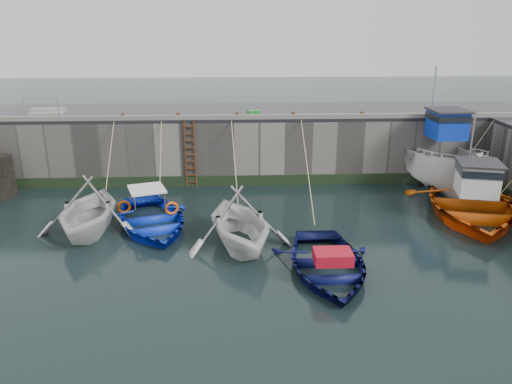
{
  "coord_description": "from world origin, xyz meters",
  "views": [
    {
      "loc": [
        0.03,
        -12.63,
        7.35
      ],
      "look_at": [
        0.85,
        5.45,
        1.2
      ],
      "focal_mm": 35.0,
      "sensor_mm": 36.0,
      "label": 1
    }
  ],
  "objects_px": {
    "boat_near_white": "(90,231)",
    "boat_near_blacktrim": "(239,245)",
    "boat_near_blue": "(151,226)",
    "bollard_d": "(293,115)",
    "bollard_b": "(178,116)",
    "bollard_e": "(362,115)",
    "boat_near_navy": "(327,271)",
    "boat_far_orange": "(470,204)",
    "bollard_c": "(237,116)",
    "bollard_a": "(123,117)",
    "ladder": "(190,154)",
    "boat_far_white": "(437,162)",
    "fish_crate": "(253,113)"
  },
  "relations": [
    {
      "from": "boat_near_white",
      "to": "boat_near_blacktrim",
      "type": "xyz_separation_m",
      "value": [
        5.52,
        -1.47,
        0.0
      ]
    },
    {
      "from": "boat_near_blue",
      "to": "bollard_d",
      "type": "xyz_separation_m",
      "value": [
        5.96,
        5.15,
        3.3
      ]
    },
    {
      "from": "bollard_b",
      "to": "bollard_e",
      "type": "bearing_deg",
      "value": 0.0
    },
    {
      "from": "bollard_b",
      "to": "bollard_d",
      "type": "height_order",
      "value": "same"
    },
    {
      "from": "boat_near_navy",
      "to": "bollard_e",
      "type": "xyz_separation_m",
      "value": [
        3.13,
        9.04,
        3.3
      ]
    },
    {
      "from": "boat_far_orange",
      "to": "bollard_c",
      "type": "xyz_separation_m",
      "value": [
        -9.29,
        4.47,
        2.84
      ]
    },
    {
      "from": "bollard_d",
      "to": "bollard_a",
      "type": "bearing_deg",
      "value": 180.0
    },
    {
      "from": "boat_near_navy",
      "to": "bollard_e",
      "type": "bearing_deg",
      "value": 71.15
    },
    {
      "from": "bollard_a",
      "to": "bollard_b",
      "type": "relative_size",
      "value": 1.0
    },
    {
      "from": "boat_far_orange",
      "to": "bollard_a",
      "type": "distance_m",
      "value": 15.43
    },
    {
      "from": "boat_near_blue",
      "to": "bollard_b",
      "type": "relative_size",
      "value": 18.32
    },
    {
      "from": "bollard_a",
      "to": "boat_near_navy",
      "type": "bearing_deg",
      "value": -48.97
    },
    {
      "from": "boat_near_white",
      "to": "bollard_b",
      "type": "xyz_separation_m",
      "value": [
        2.86,
        5.55,
        3.3
      ]
    },
    {
      "from": "ladder",
      "to": "bollard_e",
      "type": "distance_m",
      "value": 8.19
    },
    {
      "from": "boat_far_white",
      "to": "bollard_e",
      "type": "distance_m",
      "value": 4.17
    },
    {
      "from": "bollard_c",
      "to": "boat_far_white",
      "type": "bearing_deg",
      "value": -4.82
    },
    {
      "from": "ladder",
      "to": "boat_near_navy",
      "type": "xyz_separation_m",
      "value": [
        4.87,
        -8.71,
        -1.59
      ]
    },
    {
      "from": "bollard_b",
      "to": "bollard_c",
      "type": "height_order",
      "value": "same"
    },
    {
      "from": "boat_near_blacktrim",
      "to": "bollard_a",
      "type": "height_order",
      "value": "bollard_a"
    },
    {
      "from": "bollard_e",
      "to": "boat_far_white",
      "type": "bearing_deg",
      "value": -12.62
    },
    {
      "from": "bollard_a",
      "to": "bollard_e",
      "type": "xyz_separation_m",
      "value": [
        11.0,
        0.0,
        0.0
      ]
    },
    {
      "from": "boat_far_white",
      "to": "fish_crate",
      "type": "distance_m",
      "value": 8.9
    },
    {
      "from": "boat_far_orange",
      "to": "bollard_e",
      "type": "xyz_separation_m",
      "value": [
        -3.49,
        4.47,
        2.84
      ]
    },
    {
      "from": "boat_far_orange",
      "to": "fish_crate",
      "type": "height_order",
      "value": "boat_far_orange"
    },
    {
      "from": "boat_far_white",
      "to": "bollard_a",
      "type": "bearing_deg",
      "value": 175.49
    },
    {
      "from": "bollard_c",
      "to": "bollard_e",
      "type": "relative_size",
      "value": 1.0
    },
    {
      "from": "boat_near_blue",
      "to": "boat_far_white",
      "type": "xyz_separation_m",
      "value": [
        12.66,
        4.37,
        1.18
      ]
    },
    {
      "from": "bollard_d",
      "to": "bollard_e",
      "type": "xyz_separation_m",
      "value": [
        3.2,
        0.0,
        0.0
      ]
    },
    {
      "from": "ladder",
      "to": "bollard_a",
      "type": "bearing_deg",
      "value": 173.62
    },
    {
      "from": "ladder",
      "to": "boat_far_white",
      "type": "relative_size",
      "value": 0.44
    },
    {
      "from": "boat_near_white",
      "to": "boat_far_orange",
      "type": "height_order",
      "value": "boat_far_orange"
    },
    {
      "from": "boat_far_white",
      "to": "bollard_c",
      "type": "xyz_separation_m",
      "value": [
        -9.3,
        0.78,
        2.12
      ]
    },
    {
      "from": "boat_near_white",
      "to": "boat_far_orange",
      "type": "distance_m",
      "value": 14.89
    },
    {
      "from": "boat_near_blacktrim",
      "to": "bollard_e",
      "type": "xyz_separation_m",
      "value": [
        5.83,
        7.02,
        3.3
      ]
    },
    {
      "from": "bollard_c",
      "to": "bollard_d",
      "type": "height_order",
      "value": "same"
    },
    {
      "from": "bollard_c",
      "to": "bollard_a",
      "type": "bearing_deg",
      "value": 180.0
    },
    {
      "from": "ladder",
      "to": "boat_near_blacktrim",
      "type": "xyz_separation_m",
      "value": [
        2.17,
        -6.69,
        -1.59
      ]
    },
    {
      "from": "bollard_e",
      "to": "bollard_d",
      "type": "bearing_deg",
      "value": 180.0
    },
    {
      "from": "boat_far_orange",
      "to": "bollard_a",
      "type": "relative_size",
      "value": 28.1
    },
    {
      "from": "ladder",
      "to": "boat_near_blue",
      "type": "bearing_deg",
      "value": -103.49
    },
    {
      "from": "boat_far_orange",
      "to": "bollard_e",
      "type": "bearing_deg",
      "value": 142.11
    },
    {
      "from": "boat_far_orange",
      "to": "fish_crate",
      "type": "xyz_separation_m",
      "value": [
        -8.52,
        5.08,
        2.84
      ]
    },
    {
      "from": "bollard_a",
      "to": "boat_far_orange",
      "type": "bearing_deg",
      "value": -17.16
    },
    {
      "from": "ladder",
      "to": "boat_near_white",
      "type": "relative_size",
      "value": 0.71
    },
    {
      "from": "boat_far_orange",
      "to": "bollard_e",
      "type": "height_order",
      "value": "boat_far_orange"
    },
    {
      "from": "boat_near_blacktrim",
      "to": "bollard_e",
      "type": "bearing_deg",
      "value": 35.68
    },
    {
      "from": "boat_near_navy",
      "to": "bollard_e",
      "type": "relative_size",
      "value": 17.44
    },
    {
      "from": "boat_near_navy",
      "to": "bollard_e",
      "type": "distance_m",
      "value": 10.12
    },
    {
      "from": "boat_near_white",
      "to": "bollard_e",
      "type": "height_order",
      "value": "bollard_e"
    },
    {
      "from": "boat_near_navy",
      "to": "boat_near_blue",
      "type": "bearing_deg",
      "value": 147.35
    }
  ]
}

